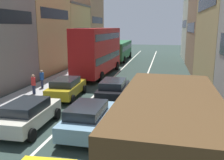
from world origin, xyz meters
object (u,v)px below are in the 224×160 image
removalist_box_truck (168,140)px  bus_far_queue_secondary (119,49)px  hatchback_centre_lane_third (113,89)px  sedan_left_lane_third (66,87)px  pedestrian_far_sidewalk (34,84)px  sedan_centre_lane_second (88,118)px  pedestrian_mid_sidewalk (42,78)px  sedan_right_lane_behind_truck (163,104)px  wagon_left_lane_second (28,114)px  bus_mid_queue_primary (98,49)px

removalist_box_truck → bus_far_queue_secondary: 32.37m
hatchback_centre_lane_third → sedan_left_lane_third: bearing=91.6°
hatchback_centre_lane_third → pedestrian_far_sidewalk: (-6.23, -0.16, 0.15)m
sedan_centre_lane_second → bus_far_queue_secondary: bus_far_queue_secondary is taller
removalist_box_truck → pedestrian_mid_sidewalk: (-10.28, 11.85, -1.03)m
sedan_right_lane_behind_truck → pedestrian_far_sidewalk: pedestrian_far_sidewalk is taller
removalist_box_truck → sedan_centre_lane_second: 5.77m
removalist_box_truck → wagon_left_lane_second: size_ratio=1.79×
hatchback_centre_lane_third → pedestrian_mid_sidewalk: bearing=73.0°
bus_far_queue_secondary → sedan_right_lane_behind_truck: bearing=-164.5°
wagon_left_lane_second → sedan_centre_lane_second: bearing=-88.8°
sedan_right_lane_behind_truck → pedestrian_mid_sidewalk: (-10.12, 4.65, 0.15)m
sedan_left_lane_third → pedestrian_far_sidewalk: (-2.70, 0.03, 0.15)m
removalist_box_truck → sedan_right_lane_behind_truck: 7.29m
sedan_right_lane_behind_truck → bus_far_queue_secondary: bearing=20.0°
sedan_centre_lane_second → bus_far_queue_secondary: 27.59m
removalist_box_truck → bus_far_queue_secondary: (-7.22, 31.55, -0.21)m
sedan_right_lane_behind_truck → bus_far_queue_secondary: bus_far_queue_secondary is taller
hatchback_centre_lane_third → bus_mid_queue_primary: bearing=20.1°
wagon_left_lane_second → sedan_right_lane_behind_truck: (6.83, 3.15, 0.00)m
sedan_right_lane_behind_truck → bus_mid_queue_primary: bearing=35.1°
removalist_box_truck → sedan_right_lane_behind_truck: removalist_box_truck is taller
wagon_left_lane_second → pedestrian_mid_sidewalk: 8.46m
sedan_right_lane_behind_truck → bus_far_queue_secondary: (-7.06, 24.35, 0.96)m
sedan_centre_lane_second → sedan_right_lane_behind_truck: 4.73m
hatchback_centre_lane_third → pedestrian_far_sidewalk: bearing=90.0°
hatchback_centre_lane_third → wagon_left_lane_second: bearing=149.8°
sedan_centre_lane_second → pedestrian_mid_sidewalk: bearing=40.9°
bus_mid_queue_primary → sedan_centre_lane_second: bearing=-165.2°
removalist_box_truck → pedestrian_mid_sidewalk: 15.72m
hatchback_centre_lane_third → removalist_box_truck: bearing=-161.2°
removalist_box_truck → hatchback_centre_lane_third: size_ratio=1.78×
removalist_box_truck → bus_far_queue_secondary: removalist_box_truck is taller
sedan_left_lane_third → pedestrian_far_sidewalk: size_ratio=2.64×
sedan_centre_lane_second → pedestrian_far_sidewalk: pedestrian_far_sidewalk is taller
bus_mid_queue_primary → sedan_right_lane_behind_truck: bearing=-147.1°
removalist_box_truck → pedestrian_mid_sidewalk: removalist_box_truck is taller
bus_far_queue_secondary → pedestrian_far_sidewalk: bus_far_queue_secondary is taller
hatchback_centre_lane_third → pedestrian_mid_sidewalk: pedestrian_mid_sidewalk is taller
sedan_left_lane_third → sedan_right_lane_behind_truck: same height
sedan_left_lane_third → bus_far_queue_secondary: bearing=-2.9°
sedan_left_lane_third → bus_mid_queue_primary: 9.27m
hatchback_centre_lane_third → pedestrian_mid_sidewalk: 6.81m
pedestrian_mid_sidewalk → pedestrian_far_sidewalk: 2.01m
bus_mid_queue_primary → pedestrian_far_sidewalk: 9.59m
hatchback_centre_lane_third → pedestrian_far_sidewalk: size_ratio=2.62×
sedan_left_lane_third → bus_far_queue_secondary: bus_far_queue_secondary is taller
wagon_left_lane_second → bus_mid_queue_primary: 14.96m
wagon_left_lane_second → bus_mid_queue_primary: bus_mid_queue_primary is taller
sedan_right_lane_behind_truck → pedestrian_far_sidewalk: 10.15m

